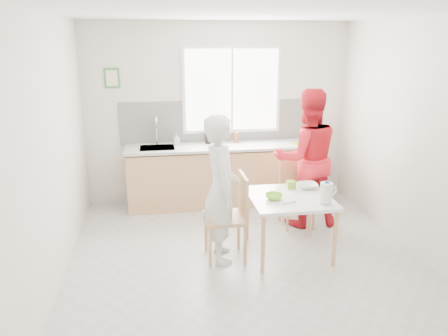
# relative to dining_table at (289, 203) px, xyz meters

# --- Properties ---
(ground) EXTENTS (4.50, 4.50, 0.00)m
(ground) POSITION_rel_dining_table_xyz_m (-0.53, -0.21, -0.63)
(ground) COLOR #B7B7B2
(ground) RESTS_ON ground
(room_shell) EXTENTS (4.50, 4.50, 4.50)m
(room_shell) POSITION_rel_dining_table_xyz_m (-0.53, -0.21, 1.01)
(room_shell) COLOR silver
(room_shell) RESTS_ON ground
(window) EXTENTS (1.50, 0.06, 1.30)m
(window) POSITION_rel_dining_table_xyz_m (-0.33, 2.02, 1.07)
(window) COLOR white
(window) RESTS_ON room_shell
(backsplash) EXTENTS (3.00, 0.02, 0.65)m
(backsplash) POSITION_rel_dining_table_xyz_m (-0.53, 2.03, 0.59)
(backsplash) COLOR white
(backsplash) RESTS_ON room_shell
(picture_frame) EXTENTS (0.22, 0.03, 0.28)m
(picture_frame) POSITION_rel_dining_table_xyz_m (-2.08, 2.02, 1.27)
(picture_frame) COLOR #3B823F
(picture_frame) RESTS_ON room_shell
(kitchen_counter) EXTENTS (2.84, 0.64, 1.37)m
(kitchen_counter) POSITION_rel_dining_table_xyz_m (-0.53, 1.74, -0.22)
(kitchen_counter) COLOR tan
(kitchen_counter) RESTS_ON ground
(dining_table) EXTENTS (0.92, 0.92, 0.71)m
(dining_table) POSITION_rel_dining_table_xyz_m (0.00, 0.00, 0.00)
(dining_table) COLOR white
(dining_table) RESTS_ON ground
(chair_left) EXTENTS (0.46, 0.46, 0.99)m
(chair_left) POSITION_rel_dining_table_xyz_m (-0.67, -0.00, -0.09)
(chair_left) COLOR tan
(chair_left) RESTS_ON ground
(chair_far) EXTENTS (0.42, 0.42, 0.91)m
(chair_far) POSITION_rel_dining_table_xyz_m (0.35, 0.82, -0.14)
(chair_far) COLOR tan
(chair_far) RESTS_ON ground
(person_white) EXTENTS (0.40, 0.61, 1.68)m
(person_white) POSITION_rel_dining_table_xyz_m (-0.79, -0.00, 0.20)
(person_white) COLOR white
(person_white) RESTS_ON ground
(person_red) EXTENTS (0.90, 0.70, 1.84)m
(person_red) POSITION_rel_dining_table_xyz_m (0.47, 0.81, 0.29)
(person_red) COLOR red
(person_red) RESTS_ON ground
(bowl_green) EXTENTS (0.19, 0.19, 0.06)m
(bowl_green) POSITION_rel_dining_table_xyz_m (-0.20, -0.05, 0.10)
(bowl_green) COLOR #87D330
(bowl_green) RESTS_ON dining_table
(bowl_white) EXTENTS (0.24, 0.24, 0.06)m
(bowl_white) POSITION_rel_dining_table_xyz_m (0.30, 0.25, 0.10)
(bowl_white) COLOR white
(bowl_white) RESTS_ON dining_table
(milk_jug) EXTENTS (0.19, 0.14, 0.24)m
(milk_jug) POSITION_rel_dining_table_xyz_m (0.32, -0.28, 0.20)
(milk_jug) COLOR white
(milk_jug) RESTS_ON dining_table
(green_box) EXTENTS (0.10, 0.10, 0.09)m
(green_box) POSITION_rel_dining_table_xyz_m (0.10, 0.28, 0.12)
(green_box) COLOR #80B92A
(green_box) RESTS_ON dining_table
(spoon) EXTENTS (0.15, 0.07, 0.01)m
(spoon) POSITION_rel_dining_table_xyz_m (-0.08, -0.22, 0.08)
(spoon) COLOR #A5A5AA
(spoon) RESTS_ON dining_table
(cutting_board) EXTENTS (0.40, 0.34, 0.01)m
(cutting_board) POSITION_rel_dining_table_xyz_m (0.70, 1.64, 0.29)
(cutting_board) COLOR #8BBB2B
(cutting_board) RESTS_ON kitchen_counter
(wine_bottle_a) EXTENTS (0.07, 0.07, 0.32)m
(wine_bottle_a) POSITION_rel_dining_table_xyz_m (-0.72, 1.88, 0.45)
(wine_bottle_a) COLOR black
(wine_bottle_a) RESTS_ON kitchen_counter
(wine_bottle_b) EXTENTS (0.07, 0.07, 0.30)m
(wine_bottle_b) POSITION_rel_dining_table_xyz_m (-0.67, 1.89, 0.44)
(wine_bottle_b) COLOR black
(wine_bottle_b) RESTS_ON kitchen_counter
(jar_amber) EXTENTS (0.06, 0.06, 0.16)m
(jar_amber) POSITION_rel_dining_table_xyz_m (-0.28, 1.87, 0.37)
(jar_amber) COLOR #965620
(jar_amber) RESTS_ON kitchen_counter
(soap_bottle) EXTENTS (0.10, 0.10, 0.18)m
(soap_bottle) POSITION_rel_dining_table_xyz_m (-1.19, 1.83, 0.38)
(soap_bottle) COLOR #999999
(soap_bottle) RESTS_ON kitchen_counter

